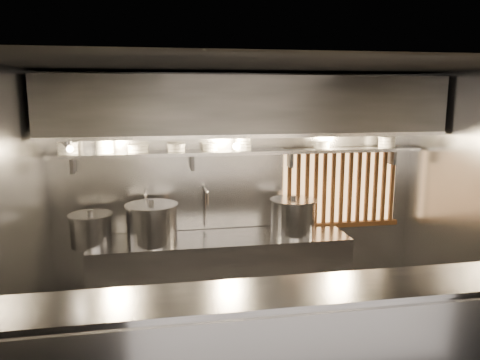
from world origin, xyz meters
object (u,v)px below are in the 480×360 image
object	(u,v)px
heat_lamp	(67,143)
stock_pot_left	(91,229)
stock_pot_mid	(152,223)
stock_pot_right	(293,217)
pendant_bulb	(237,146)

from	to	relation	value
heat_lamp	stock_pot_left	distance (m)	1.03
stock_pot_mid	stock_pot_right	size ratio (longest dim) A/B	1.22
stock_pot_right	heat_lamp	bearing A→B (deg)	-173.96
stock_pot_right	stock_pot_left	bearing A→B (deg)	-179.88
heat_lamp	stock_pot_left	size ratio (longest dim) A/B	0.66
pendant_bulb	stock_pot_mid	xyz separation A→B (m)	(-0.99, -0.12, -0.84)
stock_pot_left	stock_pot_mid	xyz separation A→B (m)	(0.66, -0.02, 0.04)
stock_pot_left	stock_pot_mid	size ratio (longest dim) A/B	0.76
stock_pot_left	pendant_bulb	bearing A→B (deg)	3.26
heat_lamp	stock_pot_right	bearing A→B (deg)	6.04
heat_lamp	pendant_bulb	bearing A→B (deg)	11.00
stock_pot_mid	stock_pot_right	world-z (taller)	stock_pot_mid
pendant_bulb	stock_pot_mid	distance (m)	1.30
pendant_bulb	stock_pot_right	xyz separation A→B (m)	(0.66, -0.09, -0.85)
heat_lamp	stock_pot_mid	world-z (taller)	heat_lamp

